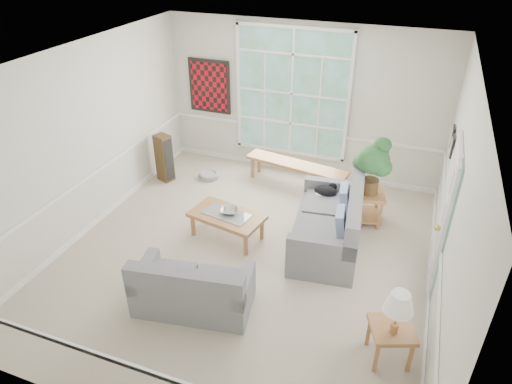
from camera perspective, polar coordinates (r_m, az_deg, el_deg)
floor at (r=7.23m, az=-1.31°, el=-7.82°), size 5.50×6.00×0.01m
ceiling at (r=5.85m, az=-1.67°, el=15.85°), size 5.50×6.00×0.02m
wall_back at (r=9.02m, az=5.78°, el=11.16°), size 5.50×0.02×3.00m
wall_front at (r=4.31m, az=-17.03°, el=-15.18°), size 5.50×0.02×3.00m
wall_left at (r=7.77m, az=-20.77°, el=5.94°), size 0.02×6.00×3.00m
wall_right at (r=6.06m, az=23.44°, el=-1.76°), size 0.02×6.00×3.00m
window_back at (r=8.98m, az=4.50°, el=12.16°), size 2.30×0.08×2.40m
entry_door at (r=6.80m, az=22.35°, el=-2.34°), size 0.08×0.90×2.10m
door_sidelight at (r=6.22m, az=22.41°, el=-4.56°), size 0.08×0.26×1.90m
wall_art at (r=9.60m, az=-5.85°, el=13.00°), size 0.90×0.06×1.10m
wall_frame_near at (r=7.60m, az=23.25°, el=5.30°), size 0.04×0.26×0.32m
wall_frame_far at (r=7.97m, az=23.27°, el=6.44°), size 0.04×0.26×0.32m
loveseat_right at (r=7.21m, az=8.93°, el=-3.26°), size 1.20×2.00×1.03m
loveseat_front at (r=6.18m, az=-7.88°, el=-11.07°), size 1.64×1.03×0.83m
coffee_table at (r=7.49m, az=-3.62°, el=-4.21°), size 1.28×0.85×0.44m
pewter_bowl at (r=7.37m, az=-3.33°, el=-2.33°), size 0.42×0.42×0.09m
window_bench at (r=8.95m, az=5.01°, el=2.16°), size 2.08×0.73×0.48m
end_table at (r=8.04m, az=13.43°, el=-1.74°), size 0.71×0.71×0.59m
houseplant at (r=7.64m, az=14.33°, el=3.14°), size 0.68×0.68×0.99m
side_table at (r=5.85m, az=16.33°, el=-17.59°), size 0.63×0.63×0.50m
table_lamp at (r=5.42m, az=17.23°, el=-14.30°), size 0.47×0.47×0.58m
pet_bed at (r=9.31m, az=-5.87°, el=2.09°), size 0.53×0.53×0.12m
floor_speaker at (r=9.20m, az=-11.41°, el=4.20°), size 0.36×0.33×0.96m
cat at (r=7.73m, az=8.70°, el=0.18°), size 0.45×0.38×0.18m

